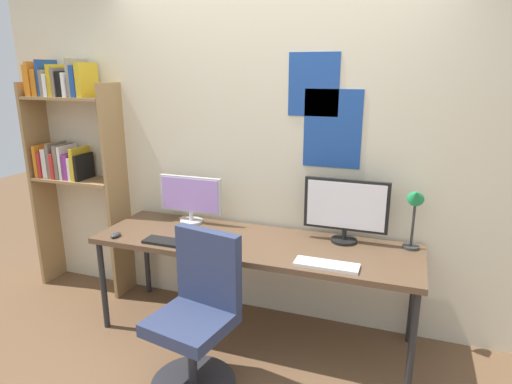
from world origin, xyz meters
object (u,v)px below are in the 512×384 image
keyboard_right (327,265)px  computer_mouse (116,235)px  desk (254,248)px  bookshelf (70,146)px  desk_lamp (415,207)px  keyboard_left (167,242)px  office_chair (197,328)px  monitor_left (191,198)px  monitor_right (346,208)px

keyboard_right → computer_mouse: 1.53m
desk → bookshelf: bookshelf is taller
desk_lamp → keyboard_left: bearing=-164.3°
office_chair → keyboard_right: (0.70, 0.40, 0.35)m
desk_lamp → computer_mouse: desk_lamp is taller
desk → computer_mouse: (-0.97, -0.25, 0.07)m
desk_lamp → keyboard_left: 1.69m
monitor_left → computer_mouse: monitor_left is taller
bookshelf → keyboard_right: size_ratio=5.03×
bookshelf → monitor_left: size_ratio=3.83×
monitor_left → keyboard_left: bearing=-84.8°
office_chair → desk_lamp: bearing=35.8°
keyboard_right → computer_mouse: size_ratio=4.13×
keyboard_left → keyboard_right: 1.12m
desk_lamp → keyboard_right: bearing=-137.2°
monitor_right → desk_lamp: size_ratio=1.28×
desk → office_chair: (-0.14, -0.63, -0.29)m
monitor_left → desk: bearing=-19.5°
office_chair → monitor_left: bearing=118.8°
desk → keyboard_left: size_ratio=6.86×
monitor_left → desk_lamp: (1.65, 0.01, 0.10)m
monitor_left → keyboard_right: size_ratio=1.31×
monitor_right → computer_mouse: 1.65m
bookshelf → desk_lamp: bookshelf is taller
office_chair → bookshelf: bearing=151.8°
keyboard_right → computer_mouse: bearing=-179.2°
desk → keyboard_right: 0.61m
keyboard_left → keyboard_right: size_ratio=0.84×
desk → monitor_left: monitor_left is taller
desk → keyboard_left: keyboard_left is taller
desk → keyboard_left: bearing=-157.7°
keyboard_left → computer_mouse: (-0.41, -0.02, 0.01)m
keyboard_right → desk_lamp: bearing=42.8°
monitor_right → desk: bearing=-160.5°
office_chair → monitor_right: monitor_right is taller
desk_lamp → bookshelf: bearing=179.8°
monitor_left → monitor_right: bearing=0.0°
keyboard_left → keyboard_right: (1.12, 0.00, 0.00)m
office_chair → keyboard_left: bearing=136.5°
monitor_left → desk_lamp: desk_lamp is taller
keyboard_left → monitor_right: bearing=20.9°
office_chair → computer_mouse: office_chair is taller
bookshelf → monitor_left: bearing=-0.9°
keyboard_right → office_chair: bearing=-149.9°
bookshelf → office_chair: 2.03m
desk_lamp → monitor_right: bearing=-179.0°
bookshelf → keyboard_left: (1.18, -0.46, -0.53)m
desk → monitor_right: size_ratio=3.96×
keyboard_right → monitor_right: bearing=84.8°
desk → monitor_right: 0.70m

